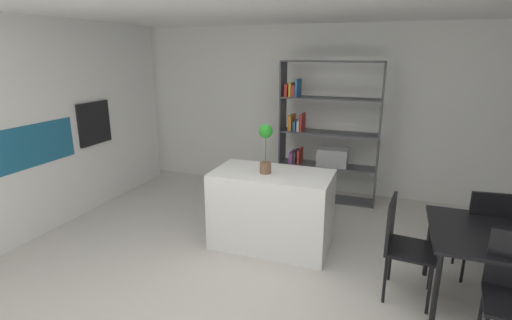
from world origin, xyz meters
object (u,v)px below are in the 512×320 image
at_px(kitchen_island, 272,209).
at_px(dining_table, 500,242).
at_px(dining_chair_island_side, 401,239).
at_px(dining_chair_far, 487,229).
at_px(potted_plant_on_island, 266,145).
at_px(built_in_oven, 94,123).
at_px(open_bookshelf, 324,137).

distance_m(kitchen_island, dining_table, 2.20).
distance_m(dining_chair_island_side, dining_chair_far, 0.91).
distance_m(potted_plant_on_island, dining_chair_island_side, 1.64).
bearing_deg(dining_chair_island_side, potted_plant_on_island, 78.08).
bearing_deg(dining_table, dining_chair_island_side, 179.31).
bearing_deg(built_in_oven, open_bookshelf, 24.70).
relative_size(kitchen_island, open_bookshelf, 0.64).
height_order(open_bookshelf, dining_chair_island_side, open_bookshelf).
distance_m(kitchen_island, dining_chair_far, 2.15).
bearing_deg(kitchen_island, built_in_oven, 173.42).
bearing_deg(dining_chair_far, potted_plant_on_island, -4.66).
relative_size(dining_table, dining_chair_far, 1.14).
relative_size(open_bookshelf, dining_table, 1.90).
distance_m(built_in_oven, dining_chair_island_side, 4.21).
height_order(built_in_oven, dining_table, built_in_oven).
bearing_deg(built_in_oven, dining_chair_far, -3.70).
xyz_separation_m(potted_plant_on_island, dining_chair_island_side, (1.44, -0.45, -0.65)).
distance_m(dining_table, dining_chair_far, 0.52).
bearing_deg(kitchen_island, dining_chair_far, -0.04).
relative_size(potted_plant_on_island, dining_chair_island_side, 0.59).
distance_m(potted_plant_on_island, dining_chair_far, 2.30).
bearing_deg(open_bookshelf, dining_table, -49.61).
distance_m(built_in_oven, dining_table, 4.94).
distance_m(built_in_oven, potted_plant_on_island, 2.67).
bearing_deg(dining_table, potted_plant_on_island, 168.15).
bearing_deg(open_bookshelf, kitchen_island, -99.15).
distance_m(built_in_oven, dining_chair_far, 4.90).
distance_m(potted_plant_on_island, open_bookshelf, 1.78).
xyz_separation_m(built_in_oven, potted_plant_on_island, (2.64, -0.36, -0.01)).
relative_size(kitchen_island, potted_plant_on_island, 2.42).
bearing_deg(potted_plant_on_island, dining_chair_far, 1.21).
height_order(built_in_oven, kitchen_island, built_in_oven).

